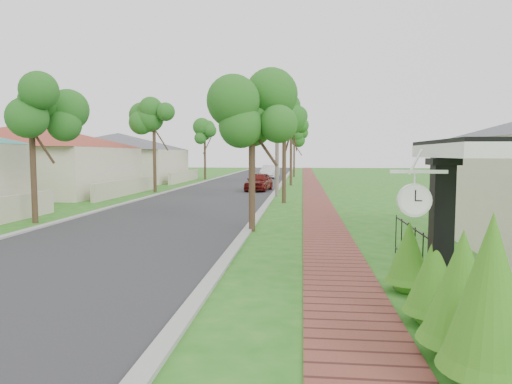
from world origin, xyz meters
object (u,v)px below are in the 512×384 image
at_px(parked_car_red, 259,182).
at_px(utility_pole, 277,136).
at_px(near_tree, 252,116).
at_px(station_clock, 415,198).
at_px(porch_post, 440,251).
at_px(parked_car_white, 270,172).

relative_size(parked_car_red, utility_pole, 0.51).
relative_size(parked_car_red, near_tree, 0.78).
xyz_separation_m(parked_car_red, utility_pole, (1.48, -3.83, 3.08)).
distance_m(utility_pole, station_clock, 21.70).
distance_m(near_tree, station_clock, 9.20).
distance_m(porch_post, parked_car_white, 41.80).
relative_size(parked_car_red, station_clock, 4.73).
bearing_deg(porch_post, parked_car_red, 101.67).
height_order(parked_car_red, near_tree, near_tree).
relative_size(porch_post, parked_car_white, 0.58).
xyz_separation_m(porch_post, parked_car_white, (-5.55, 41.43, -0.40)).
bearing_deg(station_clock, parked_car_red, 100.40).
relative_size(parked_car_red, parked_car_white, 0.86).
distance_m(near_tree, utility_pole, 13.00).
relative_size(near_tree, station_clock, 6.08).
xyz_separation_m(parked_car_white, utility_pole, (1.90, -20.43, 3.00)).
relative_size(porch_post, parked_car_red, 0.67).
distance_m(porch_post, utility_pole, 21.47).
xyz_separation_m(porch_post, utility_pole, (-3.65, 21.00, 2.59)).
xyz_separation_m(parked_car_red, parked_car_white, (-0.42, 16.60, 0.08)).
xyz_separation_m(porch_post, near_tree, (-3.75, 8.00, 2.69)).
bearing_deg(station_clock, porch_post, 38.86).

